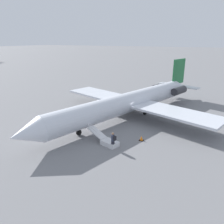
% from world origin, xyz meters
% --- Properties ---
extents(ground_plane, '(600.00, 600.00, 0.00)m').
position_xyz_m(ground_plane, '(0.00, 0.00, 0.00)').
color(ground_plane, slate).
extents(airplane_main, '(31.96, 24.78, 7.15)m').
position_xyz_m(airplane_main, '(-0.96, 0.28, 2.14)').
color(airplane_main, silver).
rests_on(airplane_main, ground).
extents(boarding_stairs, '(2.08, 4.14, 1.75)m').
position_xyz_m(boarding_stairs, '(8.58, 1.56, 0.38)').
color(boarding_stairs, silver).
rests_on(boarding_stairs, ground).
extents(passenger, '(0.42, 0.56, 1.74)m').
position_xyz_m(passenger, '(9.15, 2.59, 1.00)').
color(passenger, '#23232D').
rests_on(passenger, ground).
extents(traffic_cone_near_stairs, '(0.48, 0.48, 0.52)m').
position_xyz_m(traffic_cone_near_stairs, '(6.05, 4.43, 0.24)').
color(traffic_cone_near_stairs, black).
rests_on(traffic_cone_near_stairs, ground).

